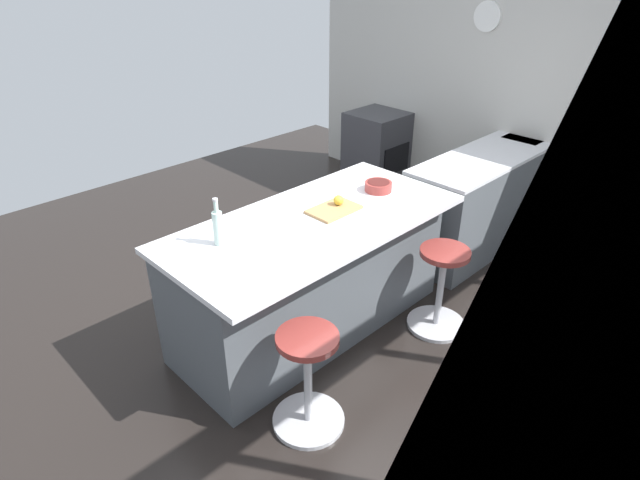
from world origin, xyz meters
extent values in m
plane|color=black|center=(0.00, 0.00, 0.00)|extent=(7.29, 7.29, 0.00)
cube|color=beige|center=(-2.80, 0.00, 1.32)|extent=(0.12, 4.92, 2.65)
cylinder|color=white|center=(-2.73, -0.34, 1.96)|extent=(0.03, 0.28, 0.28)
cube|color=#4C5156|center=(-2.45, 0.27, 0.44)|extent=(2.59, 0.60, 0.88)
cube|color=silver|center=(-2.45, 0.27, 0.89)|extent=(2.59, 0.60, 0.03)
cube|color=#38383D|center=(-2.78, 0.27, 0.85)|extent=(0.44, 0.36, 0.12)
cylinder|color=#B7B7BC|center=(-2.78, 0.12, 1.05)|extent=(0.02, 0.02, 0.28)
cube|color=#38383D|center=(-2.45, -1.38, 0.44)|extent=(0.60, 0.60, 0.88)
cube|color=black|center=(-2.45, -1.07, 0.39)|extent=(0.44, 0.01, 0.32)
cube|color=#4C5156|center=(0.00, 0.07, 0.44)|extent=(2.07, 0.81, 0.88)
cube|color=silver|center=(0.00, 0.12, 0.90)|extent=(2.13, 1.01, 0.04)
cylinder|color=#B7B7BC|center=(-0.67, 0.75, 0.01)|extent=(0.44, 0.44, 0.03)
cylinder|color=#B7B7BC|center=(-0.67, 0.75, 0.32)|extent=(0.05, 0.05, 0.61)
cylinder|color=maroon|center=(-0.67, 0.75, 0.65)|extent=(0.36, 0.36, 0.04)
cylinder|color=#B7B7BC|center=(0.67, 0.75, 0.01)|extent=(0.44, 0.44, 0.03)
cylinder|color=#B7B7BC|center=(0.67, 0.75, 0.32)|extent=(0.05, 0.05, 0.61)
cylinder|color=maroon|center=(0.67, 0.75, 0.65)|extent=(0.36, 0.36, 0.04)
cube|color=tan|center=(-0.19, 0.11, 0.93)|extent=(0.36, 0.24, 0.02)
sphere|color=gold|center=(-0.26, 0.09, 0.97)|extent=(0.07, 0.07, 0.07)
cylinder|color=silver|center=(0.66, -0.06, 1.03)|extent=(0.06, 0.06, 0.22)
cylinder|color=silver|center=(0.66, -0.06, 1.18)|extent=(0.03, 0.03, 0.08)
cylinder|color=#B7B7BC|center=(0.66, -0.06, 1.22)|extent=(0.03, 0.03, 0.02)
cylinder|color=#993833|center=(-0.68, 0.10, 0.95)|extent=(0.21, 0.21, 0.07)
cylinder|color=#4C1C19|center=(-0.68, 0.10, 0.97)|extent=(0.17, 0.17, 0.04)
camera|label=1|loc=(2.23, 2.44, 2.55)|focal=29.81mm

